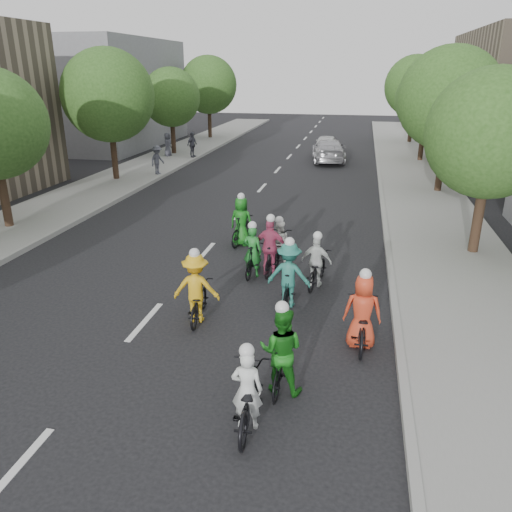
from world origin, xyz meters
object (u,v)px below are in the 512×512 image
(cyclist_8, at_px, (317,266))
(spectator_2, at_px, (168,144))
(cyclist_4, at_px, (362,319))
(follow_car_lead, at_px, (328,150))
(cyclist_7, at_px, (289,279))
(spectator_0, at_px, (157,160))
(spectator_1, at_px, (192,145))
(cyclist_5, at_px, (253,256))
(cyclist_2, at_px, (197,294))
(cyclist_1, at_px, (281,356))
(cyclist_9, at_px, (242,225))
(cyclist_3, at_px, (271,252))
(cyclist_0, at_px, (248,396))
(cyclist_6, at_px, (279,246))
(follow_car_trail, at_px, (327,144))

(cyclist_8, xyz_separation_m, spectator_2, (-12.07, 19.62, 0.37))
(cyclist_4, bearing_deg, follow_car_lead, -84.66)
(cyclist_7, bearing_deg, cyclist_8, -109.68)
(spectator_0, xyz_separation_m, spectator_1, (0.08, 5.96, 0.04))
(cyclist_7, xyz_separation_m, cyclist_8, (0.59, 1.44, -0.18))
(cyclist_5, bearing_deg, cyclist_2, 80.02)
(cyclist_1, relative_size, cyclist_9, 1.02)
(cyclist_1, xyz_separation_m, cyclist_3, (-1.22, 5.66, -0.02))
(cyclist_1, xyz_separation_m, follow_car_lead, (-0.90, 25.65, 0.01))
(cyclist_1, bearing_deg, cyclist_5, -70.09)
(cyclist_3, distance_m, cyclist_9, 2.88)
(cyclist_1, distance_m, cyclist_9, 8.58)
(cyclist_0, relative_size, spectator_2, 1.26)
(cyclist_8, height_order, spectator_2, spectator_2)
(cyclist_5, distance_m, cyclist_6, 1.26)
(cyclist_0, bearing_deg, spectator_0, -67.34)
(spectator_2, bearing_deg, spectator_0, -160.60)
(cyclist_1, height_order, cyclist_9, cyclist_1)
(follow_car_lead, height_order, spectator_1, spectator_1)
(cyclist_9, xyz_separation_m, spectator_1, (-7.33, 16.45, 0.30))
(cyclist_4, height_order, spectator_2, cyclist_4)
(cyclist_0, xyz_separation_m, cyclist_4, (1.89, 3.12, 0.09))
(cyclist_2, xyz_separation_m, cyclist_7, (2.08, 1.28, 0.04))
(cyclist_2, height_order, follow_car_trail, cyclist_2)
(cyclist_2, height_order, cyclist_7, cyclist_2)
(cyclist_3, relative_size, spectator_1, 1.12)
(follow_car_lead, bearing_deg, follow_car_trail, -90.49)
(cyclist_5, xyz_separation_m, follow_car_trail, (0.48, 23.33, 0.10))
(cyclist_2, height_order, spectator_1, cyclist_2)
(follow_car_lead, bearing_deg, cyclist_8, 86.27)
(cyclist_4, bearing_deg, spectator_1, -63.40)
(cyclist_5, relative_size, spectator_1, 1.01)
(spectator_1, bearing_deg, cyclist_1, -140.51)
(cyclist_6, bearing_deg, cyclist_4, 118.26)
(cyclist_4, height_order, follow_car_trail, cyclist_4)
(cyclist_1, xyz_separation_m, spectator_2, (-11.87, 24.75, 0.21))
(cyclist_1, height_order, cyclist_8, cyclist_1)
(cyclist_0, distance_m, cyclist_8, 6.27)
(cyclist_2, relative_size, cyclist_5, 1.11)
(follow_car_trail, height_order, spectator_2, spectator_2)
(cyclist_0, bearing_deg, cyclist_7, -93.67)
(spectator_0, height_order, spectator_1, spectator_1)
(cyclist_6, height_order, spectator_1, spectator_1)
(cyclist_6, distance_m, cyclist_7, 2.99)
(follow_car_lead, xyz_separation_m, spectator_2, (-10.96, -0.91, 0.20))
(cyclist_6, distance_m, spectator_1, 20.11)
(cyclist_8, distance_m, follow_car_trail, 23.72)
(spectator_2, bearing_deg, cyclist_1, -151.02)
(cyclist_0, height_order, cyclist_1, cyclist_1)
(cyclist_5, distance_m, follow_car_lead, 20.20)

